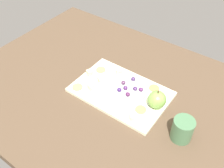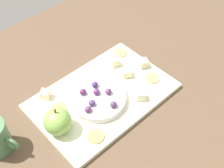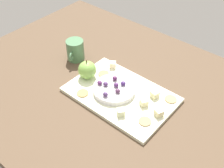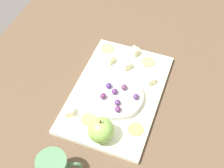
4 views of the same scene
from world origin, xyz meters
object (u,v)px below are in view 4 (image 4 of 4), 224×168
Objects in this scene: cheese_cube_1 at (134,51)px; cheese_cube_2 at (126,65)px; serving_dish at (116,97)px; cheese_cube_0 at (150,80)px; grape_0 at (124,87)px; grape_5 at (136,97)px; apple_whole at (101,130)px; cracker_1 at (107,49)px; cracker_3 at (88,119)px; grape_6 at (115,91)px; cracker_2 at (136,129)px; grape_2 at (103,96)px; cracker_0 at (148,62)px; grape_4 at (117,102)px; cheese_cube_3 at (69,112)px; platter at (117,93)px; cheese_cube_4 at (109,59)px; grape_3 at (118,109)px; grape_1 at (109,85)px.

cheese_cube_2 is at bearing 174.58° from cheese_cube_1.
serving_dish is 12.10cm from cheese_cube_0.
grape_0 is 1.00× the size of grape_5.
cheese_cube_1 and cheese_cube_2 have the same top height.
cheese_cube_2 is (26.18, 1.70, -2.33)cm from apple_whole.
apple_whole is 26.33cm from cheese_cube_2.
cracker_1 is 28.69cm from cracker_3.
grape_6 is (-9.02, 8.30, 1.61)cm from cheese_cube_0.
cheese_cube_1 is at bearing 39.20° from cheese_cube_0.
cheese_cube_1 is at bearing 18.53° from cracker_2.
apple_whole reaches higher than grape_0.
cheese_cube_1 is 1.32× the size of grape_2.
serving_dish is 6.33× the size of cheese_cube_1.
cheese_cube_0 is 1.00× the size of cheese_cube_2.
cracker_3 is 2.27× the size of grape_6.
cracker_1 is 22.23cm from grape_2.
cracker_3 is (-27.19, 9.80, 0.00)cm from cracker_0.
grape_6 is at bearing -22.99° from cracker_3.
cheese_cube_3 is at bearing 119.25° from grape_4.
cracker_2 and cracker_3 have the same top height.
serving_dish is 2.22× the size of apple_whole.
platter is 4.14cm from grape_0.
cheese_cube_1 is 1.32× the size of grape_4.
cheese_cube_4 is at bearing 31.21° from platter.
platter is 6.96cm from grape_4.
cheese_cube_0 is 0.58× the size of cracker_1.
grape_3 is at bearing -116.64° from grape_2.
cheese_cube_2 is (3.34, 8.87, 0.00)cm from cheese_cube_0.
apple_whole is at bearing 174.75° from grape_4.
cheese_cube_1 is 16.82cm from grape_0.
grape_3 is 6.82cm from grape_5.
grape_1 and grape_3 have the same top height.
grape_0 is at bearing 166.85° from cracker_0.
cracker_0 and cracker_2 have the same top height.
cheese_cube_0 is at bearing -43.38° from grape_0.
grape_1 is at bearing -159.71° from cheese_cube_4.
cheese_cube_2 and cheese_cube_3 have the same top height.
cheese_cube_1 is 1.32× the size of grape_1.
grape_1 is 9.07cm from grape_3.
grape_4 is at bearing -60.75° from cheese_cube_3.
grape_0 is 1.00× the size of grape_1.
cracker_0 is 2.27× the size of grape_0.
grape_5 is (10.58, -16.57, 1.64)cm from cheese_cube_3.
grape_2 is (-5.25, 4.66, 0.06)cm from grape_0.
cheese_cube_3 is (-29.34, 10.19, 0.00)cm from cheese_cube_1.
cracker_2 is at bearing -143.57° from cheese_cube_4.
platter is 20.56× the size of grape_0.
grape_6 is at bearing -179.61° from platter.
cracker_0 is 28.90cm from cracker_3.
cracker_0 is 1.00× the size of cracker_2.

